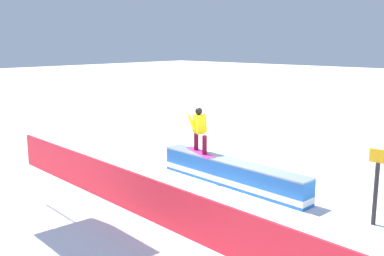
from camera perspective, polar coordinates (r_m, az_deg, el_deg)
ground_plane at (r=12.72m, az=5.04°, el=-7.34°), size 120.00×120.00×0.00m
grind_box at (r=12.62m, az=5.06°, el=-5.92°), size 5.05×0.95×0.73m
snowboarder at (r=13.27m, az=0.92°, el=-0.06°), size 1.47×0.87×1.35m
safety_fence at (r=10.33m, az=-6.03°, el=-8.83°), size 12.61×0.97×1.00m
trail_marker at (r=10.59m, az=22.52°, el=-6.70°), size 0.40×0.10×1.72m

